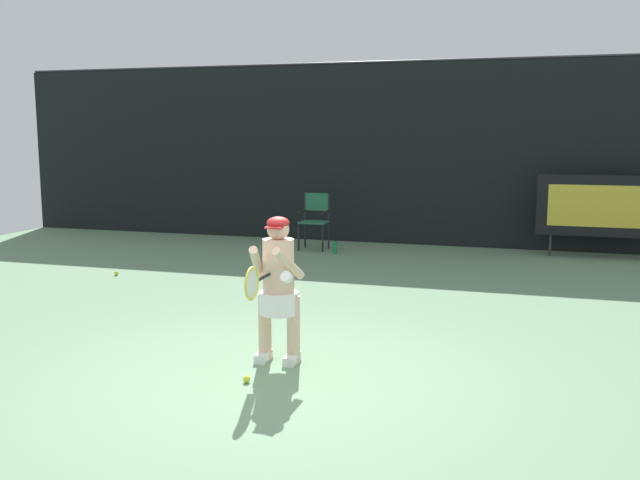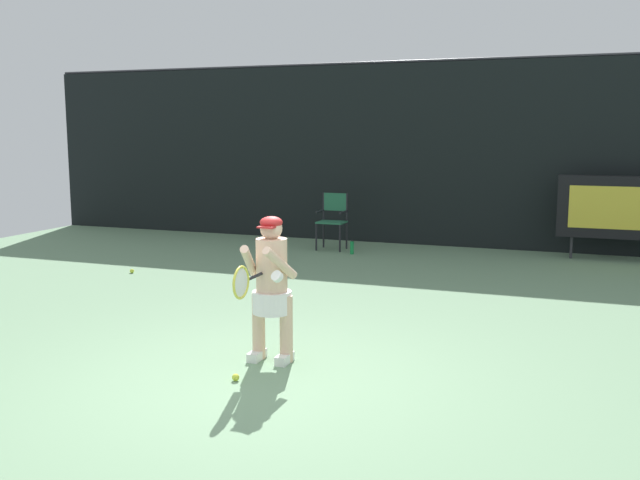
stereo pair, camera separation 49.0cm
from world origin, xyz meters
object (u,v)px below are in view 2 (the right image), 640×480
scoreboard (623,208)px  tennis_racket (242,282)px  umpire_chair (333,218)px  tennis_player (271,283)px  water_bottle (352,248)px  tennis_ball_loose (132,271)px  tennis_ball_spare (236,377)px

scoreboard → tennis_racket: (-3.54, -7.71, -0.04)m
scoreboard → umpire_chair: scoreboard is taller
tennis_player → tennis_racket: bearing=-94.3°
tennis_racket → water_bottle: bearing=107.9°
tennis_racket → tennis_ball_loose: (-3.91, 3.80, -0.88)m
tennis_racket → tennis_ball_loose: bearing=144.2°
umpire_chair → tennis_ball_spare: (1.62, -7.27, -0.58)m
tennis_ball_spare → umpire_chair: bearing=102.6°
water_bottle → tennis_racket: tennis_racket is taller
scoreboard → water_bottle: size_ratio=8.30×
scoreboard → tennis_player: bearing=-116.0°
umpire_chair → tennis_ball_loose: 4.09m
tennis_player → tennis_racket: size_ratio=2.41×
water_bottle → tennis_ball_spare: (1.10, -6.86, -0.09)m
tennis_player → tennis_ball_spare: size_ratio=21.38×
umpire_chair → tennis_racket: size_ratio=1.79×
water_bottle → tennis_ball_spare: 6.95m
tennis_ball_loose → tennis_ball_spare: (3.88, -3.91, 0.00)m
tennis_racket → tennis_ball_loose: 5.52m
water_bottle → tennis_ball_loose: bearing=-133.3°
water_bottle → tennis_ball_spare: water_bottle is taller
scoreboard → tennis_ball_spare: bearing=-114.5°
umpire_chair → tennis_racket: (1.65, -7.16, 0.29)m
tennis_player → tennis_ball_loose: size_ratio=21.38×
tennis_player → tennis_ball_loose: 5.17m
scoreboard → tennis_ball_loose: size_ratio=32.35×
water_bottle → tennis_ball_loose: water_bottle is taller
umpire_chair → tennis_player: 6.82m
scoreboard → water_bottle: (-4.66, -0.96, -0.82)m
umpire_chair → water_bottle: umpire_chair is taller
scoreboard → water_bottle: scoreboard is taller
scoreboard → tennis_player: 7.97m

